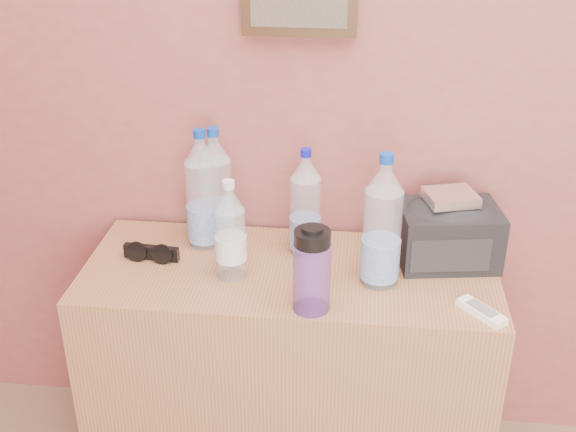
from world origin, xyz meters
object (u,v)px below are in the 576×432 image
object	(u,v)px
pet_large_d	(382,228)
foil_packet	(451,197)
dresser	(289,372)
ac_remote	(482,312)
pet_large_b	(216,192)
toiletry_bag	(448,231)
pet_large_c	(305,208)
pet_small	(230,235)
nalgene_bottle	(312,269)
pet_large_a	(203,195)
sunglasses	(152,252)

from	to	relation	value
pet_large_d	foil_packet	world-z (taller)	pet_large_d
dresser	ac_remote	xyz separation A→B (m)	(0.49, -0.16, 0.36)
pet_large_b	ac_remote	xyz separation A→B (m)	(0.71, -0.30, -0.14)
foil_packet	pet_large_b	bearing A→B (deg)	175.80
dresser	toiletry_bag	world-z (taller)	toiletry_bag
pet_large_c	toiletry_bag	distance (m)	0.39
dresser	pet_small	size ratio (longest dim) A/B	4.07
pet_large_d	nalgene_bottle	size ratio (longest dim) A/B	1.59
pet_large_a	nalgene_bottle	size ratio (longest dim) A/B	1.53
nalgene_bottle	sunglasses	distance (m)	0.50
pet_large_c	ac_remote	xyz separation A→B (m)	(0.46, -0.27, -0.13)
foil_packet	nalgene_bottle	bearing A→B (deg)	-141.63
pet_large_a	pet_large_c	distance (m)	0.29
pet_large_b	foil_packet	bearing A→B (deg)	-4.20
pet_large_a	pet_large_b	world-z (taller)	pet_large_a
pet_large_d	dresser	bearing A→B (deg)	171.77
pet_large_a	toiletry_bag	xyz separation A→B (m)	(0.68, -0.02, -0.06)
pet_large_c	pet_large_a	bearing A→B (deg)	177.17
pet_large_d	toiletry_bag	size ratio (longest dim) A/B	1.37
nalgene_bottle	ac_remote	world-z (taller)	nalgene_bottle
pet_large_d	foil_packet	bearing A→B (deg)	36.02
sunglasses	pet_small	bearing A→B (deg)	-9.48
dresser	ac_remote	world-z (taller)	ac_remote
ac_remote	pet_large_a	bearing A→B (deg)	-151.58
sunglasses	toiletry_bag	xyz separation A→B (m)	(0.81, 0.08, 0.07)
dresser	pet_large_b	world-z (taller)	pet_large_b
pet_large_a	foil_packet	bearing A→B (deg)	-2.03
foil_packet	pet_large_a	bearing A→B (deg)	177.97
dresser	nalgene_bottle	size ratio (longest dim) A/B	4.95
pet_small	pet_large_a	bearing A→B (deg)	122.89
foil_packet	toiletry_bag	bearing A→B (deg)	11.14
pet_large_a	toiletry_bag	size ratio (longest dim) A/B	1.31
pet_large_a	nalgene_bottle	xyz separation A→B (m)	(0.33, -0.30, -0.04)
dresser	pet_large_d	world-z (taller)	pet_large_d
sunglasses	ac_remote	world-z (taller)	sunglasses
pet_large_d	ac_remote	world-z (taller)	pet_large_d
pet_large_d	foil_packet	size ratio (longest dim) A/B	2.78
pet_large_b	pet_large_c	bearing A→B (deg)	-8.32
pet_large_d	sunglasses	distance (m)	0.64
dresser	pet_large_b	distance (m)	0.57
pet_large_c	pet_small	size ratio (longest dim) A/B	1.12
dresser	pet_large_a	bearing A→B (deg)	155.01
sunglasses	pet_large_b	bearing A→B (deg)	43.63
toiletry_bag	pet_large_d	bearing A→B (deg)	-153.26
dresser	pet_large_a	distance (m)	0.58
toiletry_bag	foil_packet	distance (m)	0.10
pet_large_c	nalgene_bottle	world-z (taller)	pet_large_c
pet_large_a	sunglasses	size ratio (longest dim) A/B	2.22
nalgene_bottle	pet_large_a	bearing A→B (deg)	137.96
pet_small	ac_remote	size ratio (longest dim) A/B	2.08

